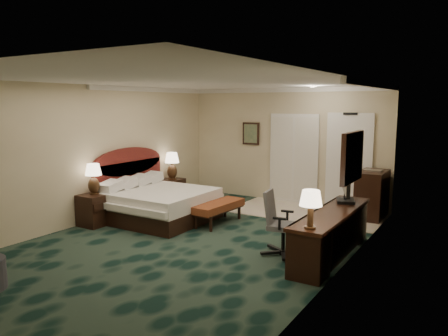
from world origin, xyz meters
The scene contains 23 objects.
floor centered at (0.00, 0.00, 0.00)m, with size 5.00×7.50×0.00m, color black.
ceiling centered at (0.00, 0.00, 2.70)m, with size 5.00×7.50×0.00m, color silver.
wall_back centered at (0.00, 3.75, 1.35)m, with size 5.00×0.00×2.70m, color beige.
wall_left centered at (-2.50, 0.00, 1.35)m, with size 0.00×7.50×2.70m, color beige.
wall_right centered at (2.50, 0.00, 1.35)m, with size 0.00×7.50×2.70m, color beige.
crown_molding centered at (0.00, 0.00, 2.65)m, with size 5.00×7.50×0.10m, color white, non-canonical shape.
tile_patch centered at (0.90, 2.90, 0.01)m, with size 3.20×1.70×0.01m, color beige.
headboard centered at (-2.44, 1.00, 0.70)m, with size 0.12×2.00×1.40m, color #46111A, non-canonical shape.
entry_door centered at (1.55, 3.72, 1.05)m, with size 1.02×0.06×2.18m, color white.
closet_doors centered at (0.25, 3.71, 1.05)m, with size 1.20×0.06×2.10m, color silver.
wall_art centered at (-0.90, 3.71, 1.60)m, with size 0.45×0.06×0.55m, color #3C5D48.
wall_mirror centered at (2.46, 0.60, 1.55)m, with size 0.05×0.95×0.75m, color white.
bed centered at (-1.43, 0.79, 0.31)m, with size 1.94×1.80×0.61m, color white.
nightstand_near centered at (-2.24, -0.16, 0.30)m, with size 0.49×0.56×0.61m, color black.
nightstand_far centered at (-2.26, 2.29, 0.27)m, with size 0.43×0.50×0.54m, color black.
lamp_near centered at (-2.26, -0.14, 0.90)m, with size 0.31×0.31×0.59m, color black, non-canonical shape.
lamp_far centered at (-2.25, 2.26, 0.86)m, with size 0.34×0.34×0.64m, color black, non-canonical shape.
bed_bench centered at (-0.25, 1.17, 0.21)m, with size 0.43×1.26×0.43m, color brown.
desk centered at (2.21, 0.52, 0.36)m, with size 0.53×2.46×0.71m, color black.
tv centered at (2.20, 1.25, 1.11)m, with size 0.09×1.03×0.80m, color black.
desk_lamp centered at (2.25, -0.54, 0.97)m, with size 0.30×0.30×0.52m, color black, non-canonical shape.
desk_chair centered at (1.55, 0.20, 0.50)m, with size 0.58×0.55×1.00m, color #565559, non-canonical shape.
minibar centered at (2.19, 3.20, 0.49)m, with size 0.51×0.92×0.98m, color black.
Camera 1 is at (4.20, -5.86, 2.34)m, focal length 35.00 mm.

